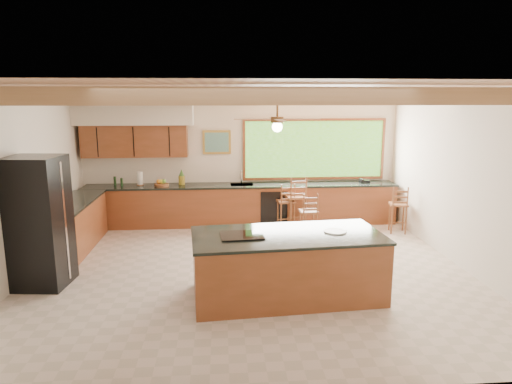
{
  "coord_description": "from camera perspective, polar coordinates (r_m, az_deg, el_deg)",
  "views": [
    {
      "loc": [
        -0.44,
        -7.2,
        2.84
      ],
      "look_at": [
        0.16,
        0.8,
        1.18
      ],
      "focal_mm": 32.0,
      "sensor_mm": 36.0,
      "label": 1
    }
  ],
  "objects": [
    {
      "name": "ground",
      "position": [
        7.75,
        -0.77,
        -9.8
      ],
      "size": [
        7.2,
        7.2,
        0.0
      ],
      "primitive_type": "plane",
      "color": "beige",
      "rests_on": "ground"
    },
    {
      "name": "room_shell",
      "position": [
        7.88,
        -2.35,
        7.12
      ],
      "size": [
        7.27,
        6.54,
        3.02
      ],
      "color": "beige",
      "rests_on": "ground"
    },
    {
      "name": "counter_run",
      "position": [
        10.01,
        -6.36,
        -2.1
      ],
      "size": [
        7.12,
        3.1,
        1.27
      ],
      "color": "brown",
      "rests_on": "ground"
    },
    {
      "name": "island",
      "position": [
        6.67,
        3.89,
        -9.12
      ],
      "size": [
        2.8,
        1.48,
        0.96
      ],
      "rotation": [
        0.0,
        0.0,
        0.08
      ],
      "color": "brown",
      "rests_on": "ground"
    },
    {
      "name": "refrigerator",
      "position": [
        7.64,
        -25.54,
        -3.42
      ],
      "size": [
        0.85,
        0.83,
        2.0
      ],
      "rotation": [
        0.0,
        0.0,
        -0.1
      ],
      "color": "black",
      "rests_on": "ground"
    },
    {
      "name": "bar_stool_a",
      "position": [
        9.95,
        5.08,
        -0.75
      ],
      "size": [
        0.48,
        0.48,
        1.19
      ],
      "rotation": [
        0.0,
        0.0,
        0.13
      ],
      "color": "brown",
      "rests_on": "ground"
    },
    {
      "name": "bar_stool_b",
      "position": [
        9.95,
        3.8,
        -1.28
      ],
      "size": [
        0.41,
        0.41,
        1.03
      ],
      "rotation": [
        0.0,
        0.0,
        0.12
      ],
      "color": "brown",
      "rests_on": "ground"
    },
    {
      "name": "bar_stool_c",
      "position": [
        9.24,
        6.63,
        -2.55
      ],
      "size": [
        0.37,
        0.37,
        0.98
      ],
      "rotation": [
        0.0,
        0.0,
        0.06
      ],
      "color": "brown",
      "rests_on": "ground"
    },
    {
      "name": "bar_stool_d",
      "position": [
        10.12,
        17.49,
        -1.61
      ],
      "size": [
        0.43,
        0.43,
        1.02
      ],
      "rotation": [
        0.0,
        0.0,
        -0.19
      ],
      "color": "brown",
      "rests_on": "ground"
    }
  ]
}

